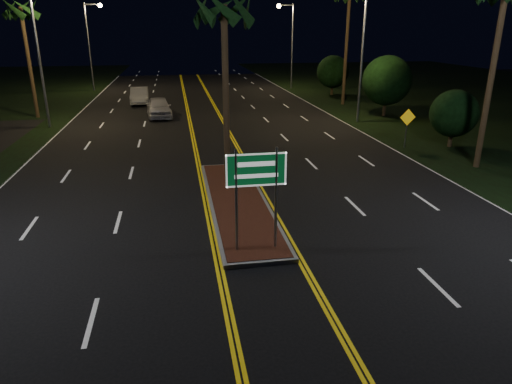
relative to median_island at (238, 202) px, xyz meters
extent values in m
plane|color=black|center=(0.00, -7.00, -0.08)|extent=(120.00, 120.00, 0.00)
cube|color=gray|center=(0.00, 0.00, -0.01)|extent=(2.25, 10.25, 0.15)
cube|color=#592819|center=(0.00, 0.00, 0.08)|extent=(2.00, 10.00, 0.02)
cylinder|color=gray|center=(-0.60, -4.20, 1.67)|extent=(0.08, 0.08, 3.20)
cylinder|color=gray|center=(0.60, -4.20, 1.67)|extent=(0.08, 0.08, 3.20)
cube|color=#07471E|center=(0.00, -4.20, 2.62)|extent=(1.80, 0.04, 1.00)
cube|color=white|center=(0.00, -4.22, 2.62)|extent=(1.80, 0.01, 1.00)
cylinder|color=gray|center=(-11.00, 17.00, 4.42)|extent=(0.18, 0.18, 9.00)
cylinder|color=gray|center=(-11.00, 37.00, 4.42)|extent=(0.18, 0.18, 9.00)
cube|color=gray|center=(-10.20, 37.00, 8.77)|extent=(1.60, 0.12, 0.12)
sphere|color=#FBCA71|center=(-9.40, 37.00, 8.67)|extent=(0.44, 0.44, 0.44)
cylinder|color=gray|center=(11.00, 15.00, 4.42)|extent=(0.18, 0.18, 9.00)
cylinder|color=gray|center=(11.00, 35.00, 4.42)|extent=(0.18, 0.18, 9.00)
cube|color=gray|center=(10.20, 35.00, 8.77)|extent=(1.60, 0.12, 0.12)
sphere|color=#FBCA71|center=(9.40, 35.00, 8.67)|extent=(0.44, 0.44, 0.44)
cylinder|color=#382819|center=(0.00, 3.50, 3.67)|extent=(0.28, 0.28, 7.50)
cylinder|color=#382819|center=(-12.80, 21.00, 3.92)|extent=(0.28, 0.28, 8.00)
cylinder|color=#382819|center=(12.50, 3.00, 4.17)|extent=(0.28, 0.28, 8.50)
cylinder|color=#382819|center=(12.80, 23.00, 4.67)|extent=(0.28, 0.28, 9.50)
cylinder|color=#382819|center=(13.50, 7.00, 0.37)|extent=(0.24, 0.24, 0.90)
sphere|color=black|center=(13.50, 7.00, 1.87)|extent=(2.70, 2.70, 2.70)
cylinder|color=#382819|center=(14.00, 17.00, 0.55)|extent=(0.24, 0.24, 1.26)
sphere|color=black|center=(14.00, 17.00, 2.65)|extent=(3.78, 3.78, 3.78)
cylinder|color=#382819|center=(13.80, 29.00, 0.46)|extent=(0.24, 0.24, 1.08)
sphere|color=black|center=(13.80, 29.00, 2.26)|extent=(3.24, 3.24, 3.24)
imported|color=silver|center=(-3.48, 19.54, 0.80)|extent=(2.71, 5.47, 1.77)
imported|color=silver|center=(-5.39, 26.67, 0.76)|extent=(2.31, 5.14, 1.70)
cylinder|color=gray|center=(10.80, 7.27, 0.90)|extent=(0.07, 0.07, 1.96)
cube|color=#EBAD0C|center=(10.80, 7.25, 1.70)|extent=(0.94, 0.05, 0.94)
camera|label=1|loc=(-2.21, -16.71, 6.53)|focal=32.00mm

